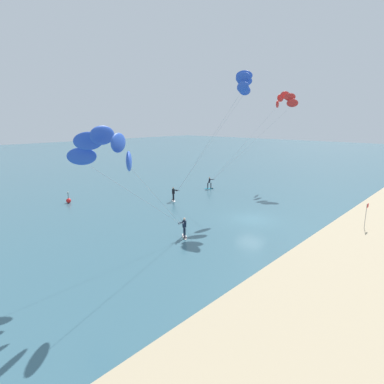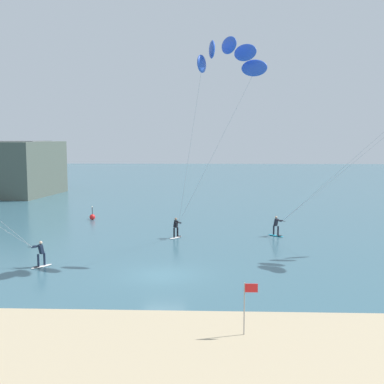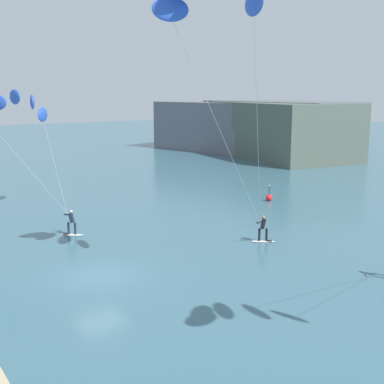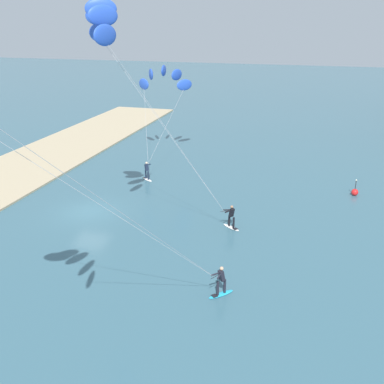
% 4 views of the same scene
% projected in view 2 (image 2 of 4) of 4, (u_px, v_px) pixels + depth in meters
% --- Properties ---
extents(ground_plane, '(240.00, 240.00, 0.00)m').
position_uv_depth(ground_plane, '(164.00, 275.00, 29.47)').
color(ground_plane, '#386070').
extents(sand_strip, '(80.00, 9.25, 0.16)m').
position_uv_depth(sand_strip, '(136.00, 355.00, 18.50)').
color(sand_strip, tan).
rests_on(sand_strip, ground).
extents(kitesurfer_far_out, '(7.17, 9.48, 14.67)m').
position_uv_depth(kitesurfer_far_out, '(226.00, 65.00, 32.09)').
color(kitesurfer_far_out, white).
rests_on(kitesurfer_far_out, ground).
extents(marker_buoy, '(0.56, 0.56, 1.38)m').
position_uv_depth(marker_buoy, '(92.00, 217.00, 48.97)').
color(marker_buoy, red).
rests_on(marker_buoy, ground).
extents(beach_flag, '(0.57, 0.05, 2.20)m').
position_uv_depth(beach_flag, '(248.00, 298.00, 20.08)').
color(beach_flag, gray).
rests_on(beach_flag, sand_strip).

